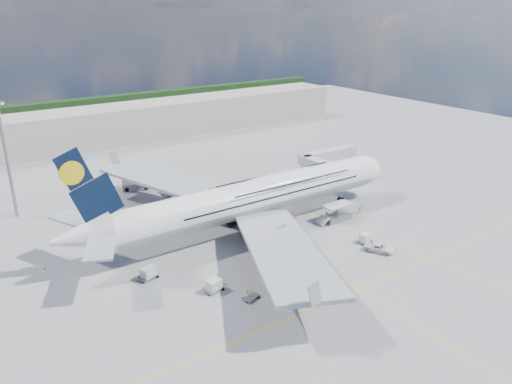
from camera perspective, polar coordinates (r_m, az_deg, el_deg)
ground at (r=98.41m, az=3.12°, el=-6.03°), size 300.00×300.00×0.00m
taxi_line_main at (r=98.41m, az=3.12°, el=-6.02°), size 0.25×220.00×0.01m
taxi_line_cross at (r=85.56m, az=11.49°, el=-10.85°), size 120.00×0.25×0.01m
taxi_line_diag at (r=113.53m, az=5.63°, el=-2.34°), size 14.16×99.06×0.01m
airliner at (r=103.14m, az=-0.09°, el=-0.53°), size 77.26×79.15×23.71m
jet_bridge at (r=128.83m, az=7.99°, el=3.61°), size 18.80×12.10×8.50m
cargo_loader at (r=110.00m, az=9.16°, el=-2.58°), size 8.53×3.20×3.67m
light_mast at (r=119.09m, az=-26.58°, el=3.37°), size 3.00×0.70×25.50m
terminal at (r=177.05m, az=-16.16°, el=7.37°), size 180.00×16.00×12.00m
tree_line at (r=232.93m, az=-10.48°, el=10.36°), size 160.00×6.00×8.00m
dolly_row_a at (r=82.37m, az=2.66°, el=-11.47°), size 3.55×2.80×0.46m
dolly_row_b at (r=83.18m, az=-4.83°, el=-10.56°), size 3.60×2.51×2.07m
dolly_row_c at (r=81.29m, az=-0.55°, el=-11.95°), size 3.13×2.31×0.41m
dolly_back at (r=88.21m, az=-12.20°, el=-9.02°), size 3.79×2.86×2.14m
dolly_nose_far at (r=101.06m, az=12.34°, el=-5.14°), size 3.02×1.84×1.82m
dolly_nose_near at (r=91.42m, az=6.74°, el=-8.14°), size 3.08×2.29×0.40m
baggage_tug at (r=86.23m, az=2.14°, el=-9.51°), size 3.26×2.21×1.86m
catering_truck_inner at (r=114.00m, az=-6.48°, el=-1.20°), size 7.59×4.77×4.21m
catering_truck_outer at (r=129.90m, az=-13.55°, el=1.13°), size 7.87×4.79×4.38m
service_van at (r=98.12m, az=13.93°, el=-6.22°), size 4.98×6.22×1.57m
crew_nose at (r=114.86m, az=9.65°, el=-1.74°), size 0.82×0.84×1.95m
crew_loader at (r=114.52m, az=11.82°, el=-1.99°), size 1.12×1.03×1.84m
crew_wing at (r=85.12m, az=-4.28°, el=-9.85°), size 0.87×1.26×1.99m
crew_van at (r=110.89m, az=8.08°, el=-2.57°), size 0.74×0.91×1.61m
crew_tug at (r=91.32m, az=2.48°, el=-7.55°), size 1.50×1.22×2.02m
cone_nose at (r=122.36m, az=10.52°, el=-0.75°), size 0.38×0.38×0.48m
cone_wing_left_inner at (r=117.28m, az=-11.57°, el=-1.75°), size 0.50×0.50×0.63m
cone_wing_left_outer at (r=125.65m, az=-15.75°, el=-0.60°), size 0.44×0.44×0.56m
cone_wing_right_inner at (r=88.61m, az=0.58°, el=-9.00°), size 0.47×0.47×0.60m
cone_wing_right_outer at (r=83.01m, az=-0.98°, el=-11.24°), size 0.44×0.44×0.56m
cone_tail at (r=97.11m, az=-23.04°, el=-8.01°), size 0.41×0.41×0.52m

